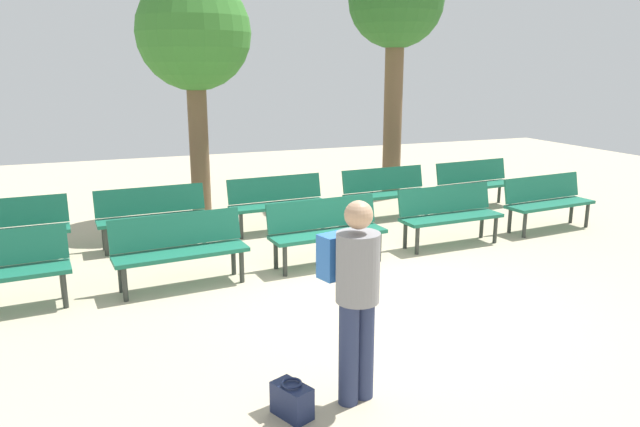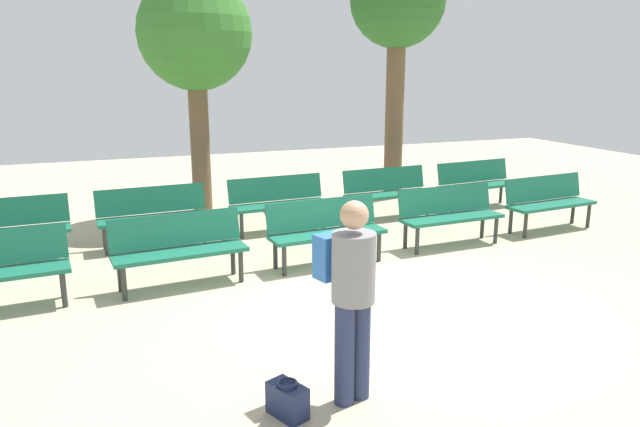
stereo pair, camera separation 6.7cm
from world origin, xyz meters
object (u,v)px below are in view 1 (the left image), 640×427
(bench_r0_c3, at_px, (449,212))
(bench_r1_c0, at_px, (6,227))
(bench_r1_c4, at_px, (475,181))
(bench_r0_c2, at_px, (326,228))
(tree_1, at_px, (396,7))
(bench_r0_c1, at_px, (180,246))
(tree_0, at_px, (194,37))
(bench_r1_c1, at_px, (153,213))
(bench_r0_c4, at_px, (547,199))
(visitor_with_backpack, at_px, (355,289))
(handbag, at_px, (292,400))
(bench_r1_c2, at_px, (278,200))
(bench_r1_c3, at_px, (386,190))

(bench_r0_c3, bearing_deg, bench_r1_c0, 163.85)
(bench_r0_c3, height_order, bench_r1_c4, same)
(bench_r0_c2, relative_size, tree_1, 0.34)
(bench_r0_c1, xyz_separation_m, bench_r0_c2, (1.97, 0.13, 0.00))
(bench_r1_c0, distance_m, bench_r1_c4, 7.92)
(bench_r0_c1, xyz_separation_m, tree_0, (0.89, 3.36, 2.58))
(bench_r1_c4, bearing_deg, tree_1, 121.58)
(bench_r0_c1, relative_size, bench_r1_c1, 1.01)
(bench_r0_c3, height_order, bench_r0_c4, same)
(bench_r0_c4, relative_size, tree_0, 0.40)
(bench_r1_c4, distance_m, visitor_with_backpack, 7.29)
(bench_r0_c1, xyz_separation_m, visitor_with_backpack, (0.89, -3.12, 0.43))
(bench_r0_c1, relative_size, handbag, 4.48)
(tree_1, bearing_deg, bench_r0_c2, -129.34)
(bench_r1_c1, bearing_deg, bench_r0_c2, -41.96)
(bench_r0_c4, xyz_separation_m, tree_1, (-1.19, 3.16, 3.21))
(bench_r1_c0, relative_size, visitor_with_backpack, 0.98)
(bench_r0_c4, xyz_separation_m, tree_0, (-5.12, 2.92, 2.58))
(bench_r0_c1, height_order, bench_r1_c1, same)
(bench_r0_c3, distance_m, visitor_with_backpack, 4.65)
(bench_r1_c2, relative_size, tree_0, 0.39)
(visitor_with_backpack, height_order, handbag, visitor_with_backpack)
(bench_r1_c0, xyz_separation_m, tree_1, (6.87, 1.85, 3.21))
(bench_r0_c3, relative_size, bench_r1_c3, 1.00)
(bench_r0_c2, bearing_deg, bench_r1_c1, 136.68)
(bench_r0_c3, xyz_separation_m, tree_0, (-3.13, 3.07, 2.58))
(bench_r0_c1, height_order, tree_0, tree_0)
(bench_r0_c3, xyz_separation_m, bench_r1_c2, (-2.14, 1.71, 0.00))
(bench_r1_c4, bearing_deg, bench_r1_c0, 178.51)
(bench_r1_c4, bearing_deg, bench_r1_c3, 178.28)
(bench_r1_c1, distance_m, visitor_with_backpack, 5.08)
(tree_0, distance_m, visitor_with_backpack, 6.83)
(tree_1, relative_size, handbag, 13.12)
(bench_r0_c1, relative_size, tree_1, 0.34)
(bench_r0_c3, bearing_deg, visitor_with_backpack, -135.16)
(bench_r1_c0, relative_size, bench_r1_c4, 0.99)
(bench_r0_c1, xyz_separation_m, bench_r1_c2, (1.88, 2.00, 0.00))
(bench_r0_c2, distance_m, bench_r1_c2, 1.87)
(bench_r1_c0, relative_size, bench_r1_c3, 1.00)
(bench_r0_c2, bearing_deg, bench_r1_c4, 24.07)
(bench_r0_c3, height_order, bench_r1_c2, same)
(bench_r1_c0, relative_size, bench_r1_c1, 1.00)
(bench_r0_c3, height_order, bench_r1_c3, same)
(bench_r0_c1, xyz_separation_m, bench_r0_c3, (4.02, 0.28, 0.00))
(tree_1, bearing_deg, bench_r0_c1, -143.22)
(bench_r1_c0, height_order, bench_r1_c2, same)
(bench_r1_c4, height_order, tree_0, tree_0)
(bench_r1_c3, bearing_deg, handbag, -127.27)
(handbag, bearing_deg, bench_r1_c1, 95.16)
(bench_r0_c3, height_order, tree_1, tree_1)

